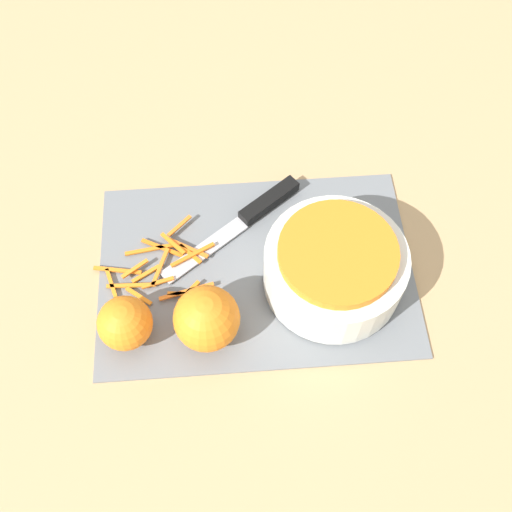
{
  "coord_description": "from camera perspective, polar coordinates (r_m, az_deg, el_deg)",
  "views": [
    {
      "loc": [
        0.03,
        0.37,
        0.7
      ],
      "look_at": [
        0.0,
        0.0,
        0.04
      ],
      "focal_mm": 42.0,
      "sensor_mm": 36.0,
      "label": 1
    }
  ],
  "objects": [
    {
      "name": "knife",
      "position": [
        0.82,
        -0.08,
        4.27
      ],
      "size": [
        0.2,
        0.15,
        0.02
      ],
      "rotation": [
        0.0,
        0.0,
        0.64
      ],
      "color": "black",
      "rests_on": "cutting_board"
    },
    {
      "name": "ground_plane",
      "position": [
        0.79,
        0.0,
        -1.28
      ],
      "size": [
        4.0,
        4.0,
        0.0
      ],
      "primitive_type": "plane",
      "color": "tan"
    },
    {
      "name": "cutting_board",
      "position": [
        0.79,
        0.0,
        -1.18
      ],
      "size": [
        0.41,
        0.28,
        0.01
      ],
      "color": "slate",
      "rests_on": "ground_plane"
    },
    {
      "name": "peel_pile",
      "position": [
        0.79,
        -9.07,
        -1.04
      ],
      "size": [
        0.16,
        0.13,
        0.01
      ],
      "color": "orange",
      "rests_on": "cutting_board"
    },
    {
      "name": "bowl_speckled",
      "position": [
        0.75,
        7.51,
        -0.98
      ],
      "size": [
        0.18,
        0.18,
        0.08
      ],
      "color": "silver",
      "rests_on": "cutting_board"
    },
    {
      "name": "orange_left",
      "position": [
        0.71,
        -4.72,
        -5.95
      ],
      "size": [
        0.08,
        0.08,
        0.08
      ],
      "color": "orange",
      "rests_on": "cutting_board"
    },
    {
      "name": "orange_right",
      "position": [
        0.73,
        -12.37,
        -6.28
      ],
      "size": [
        0.07,
        0.07,
        0.07
      ],
      "color": "orange",
      "rests_on": "cutting_board"
    }
  ]
}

